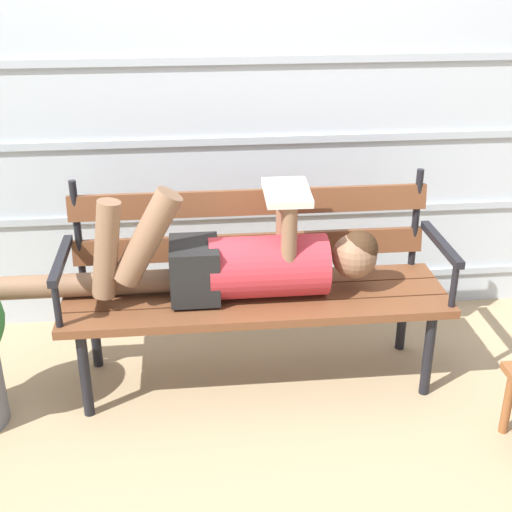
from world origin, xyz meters
name	(u,v)px	position (x,y,z in m)	size (l,w,h in m)	color
ground_plane	(261,404)	(0.00, 0.00, 0.00)	(12.00, 12.00, 0.00)	tan
house_siding	(242,100)	(0.00, 0.83, 1.11)	(4.15, 0.08, 2.22)	#B2BCC6
park_bench	(254,277)	(0.00, 0.26, 0.47)	(1.62, 0.48, 0.88)	brown
reclining_person	(237,262)	(-0.08, 0.19, 0.58)	(1.62, 0.26, 0.51)	#B72D38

